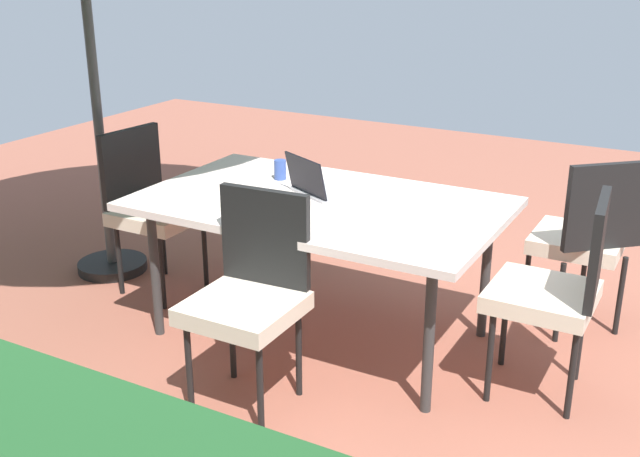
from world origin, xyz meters
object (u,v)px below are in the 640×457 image
object	(u,v)px
chair_southwest	(585,234)
chair_east	(151,203)
chair_north	(250,290)
dining_table	(320,210)
cup	(280,170)
laptop	(317,186)
chair_west	(557,286)

from	to	relation	value
chair_southwest	chair_east	size ratio (longest dim) A/B	1.00
chair_east	chair_north	size ratio (longest dim) A/B	1.00
dining_table	chair_east	distance (m)	1.18
chair_southwest	cup	size ratio (longest dim) A/B	8.95
dining_table	cup	size ratio (longest dim) A/B	16.84
chair_southwest	chair_east	xyz separation A→B (m)	(2.37, 0.70, 0.00)
dining_table	cup	xyz separation A→B (m)	(0.37, -0.22, 0.11)
chair_north	chair_southwest	bearing A→B (deg)	47.80
chair_southwest	laptop	distance (m)	1.45
chair_east	cup	world-z (taller)	chair_east
chair_east	laptop	bearing A→B (deg)	-82.60
chair_southwest	chair_north	bearing A→B (deg)	9.08
dining_table	chair_west	xyz separation A→B (m)	(-1.22, -0.01, -0.16)
laptop	cup	world-z (taller)	laptop
laptop	chair_southwest	bearing A→B (deg)	-124.88
dining_table	laptop	world-z (taller)	laptop
dining_table	chair_southwest	world-z (taller)	chair_southwest
dining_table	chair_north	world-z (taller)	chair_north
chair_southwest	chair_east	bearing A→B (deg)	-25.52
chair_north	cup	distance (m)	1.04
chair_north	cup	xyz separation A→B (m)	(0.40, -0.92, 0.27)
dining_table	cup	world-z (taller)	cup
laptop	cup	distance (m)	0.35
chair_southwest	cup	world-z (taller)	chair_southwest
chair_southwest	laptop	xyz separation A→B (m)	(1.25, 0.67, 0.26)
chair_southwest	cup	xyz separation A→B (m)	(1.57, 0.52, 0.27)
dining_table	chair_southwest	distance (m)	1.42
chair_west	cup	bearing A→B (deg)	-103.44
dining_table	laptop	distance (m)	0.14
chair_east	chair_southwest	bearing A→B (deg)	-67.39
dining_table	chair_north	distance (m)	0.72
chair_west	chair_southwest	bearing A→B (deg)	175.83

